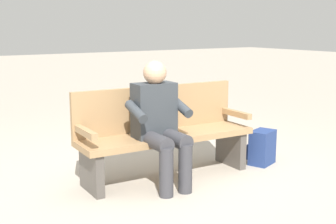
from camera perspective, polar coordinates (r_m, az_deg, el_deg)
The scene contains 4 objects.
ground_plane at distance 4.60m, azimuth -0.11°, elevation -8.18°, with size 40.00×40.00×0.00m, color #A89E8E.
bench_near at distance 4.53m, azimuth -0.57°, elevation -2.43°, with size 1.82×0.56×0.90m.
person_seated at distance 4.22m, azimuth -1.03°, elevation -1.10°, with size 0.58×0.59×1.18m.
backpack at distance 5.08m, azimuth 11.71°, elevation -4.40°, with size 0.34×0.31×0.38m.
Camera 1 is at (2.37, 3.65, 1.50)m, focal length 48.41 mm.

